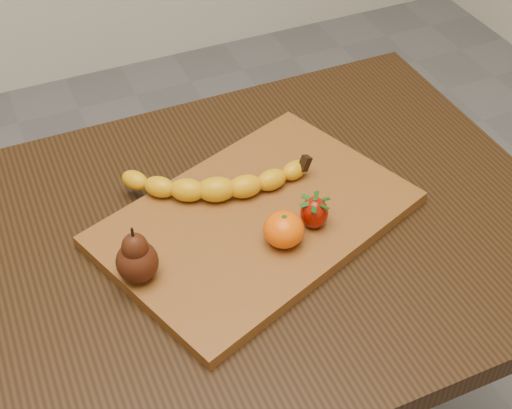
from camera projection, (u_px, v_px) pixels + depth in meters
name	position (u px, v px, depth m)	size (l,w,h in m)	color
table	(235.00, 277.00, 1.13)	(1.00, 0.70, 0.76)	black
cutting_board	(256.00, 219.00, 1.07)	(0.45, 0.30, 0.02)	brown
banana	(216.00, 189.00, 1.08)	(0.25, 0.07, 0.04)	#EFAC0B
pear	(136.00, 253.00, 0.95)	(0.06, 0.06, 0.09)	#41190A
mandarin	(284.00, 229.00, 1.01)	(0.06, 0.06, 0.05)	#FE5B02
strawberry	(314.00, 212.00, 1.03)	(0.04, 0.04, 0.05)	#8E0F03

